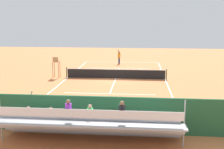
% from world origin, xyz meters
% --- Properties ---
extents(ground_plane, '(60.00, 60.00, 0.00)m').
position_xyz_m(ground_plane, '(0.00, 0.00, 0.00)').
color(ground_plane, '#D17542').
extents(court_line_markings, '(10.10, 22.20, 0.01)m').
position_xyz_m(court_line_markings, '(0.00, -0.04, 0.00)').
color(court_line_markings, white).
rests_on(court_line_markings, ground).
extents(tennis_net, '(10.30, 0.10, 1.07)m').
position_xyz_m(tennis_net, '(0.00, 0.00, 0.50)').
color(tennis_net, black).
rests_on(tennis_net, ground).
extents(backdrop_wall, '(18.00, 0.16, 2.00)m').
position_xyz_m(backdrop_wall, '(0.00, 14.00, 1.00)').
color(backdrop_wall, '#235633').
rests_on(backdrop_wall, ground).
extents(bleacher_stand, '(9.06, 2.40, 2.48)m').
position_xyz_m(bleacher_stand, '(0.05, 15.34, 0.92)').
color(bleacher_stand, '#9EA0A5').
rests_on(bleacher_stand, ground).
extents(umpire_chair, '(0.67, 0.67, 2.14)m').
position_xyz_m(umpire_chair, '(6.20, -0.03, 1.31)').
color(umpire_chair, '#A88456').
rests_on(umpire_chair, ground).
extents(courtside_bench, '(1.80, 0.40, 0.93)m').
position_xyz_m(courtside_bench, '(-1.58, 13.27, 0.56)').
color(courtside_bench, '#33383D').
rests_on(courtside_bench, ground).
extents(equipment_bag, '(0.90, 0.36, 0.36)m').
position_xyz_m(equipment_bag, '(-0.00, 13.40, 0.18)').
color(equipment_bag, '#334C8C').
rests_on(equipment_bag, ground).
extents(tennis_player, '(0.45, 0.56, 1.93)m').
position_xyz_m(tennis_player, '(0.33, -9.59, 1.02)').
color(tennis_player, navy).
rests_on(tennis_player, ground).
extents(tennis_racket, '(0.37, 0.59, 0.03)m').
position_xyz_m(tennis_racket, '(0.85, -9.25, 0.01)').
color(tennis_racket, black).
rests_on(tennis_racket, ground).
extents(tennis_ball_near, '(0.07, 0.07, 0.07)m').
position_xyz_m(tennis_ball_near, '(2.69, -6.99, 0.03)').
color(tennis_ball_near, '#CCDB33').
rests_on(tennis_ball_near, ground).
extents(line_judge, '(0.39, 0.54, 1.93)m').
position_xyz_m(line_judge, '(3.95, 13.05, 1.02)').
color(line_judge, '#232328').
rests_on(line_judge, ground).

